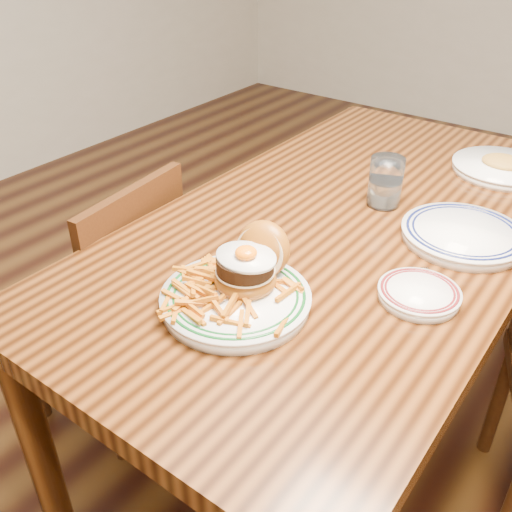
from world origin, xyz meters
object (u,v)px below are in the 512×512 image
Objects in this scene: chair_left at (116,300)px; main_plate at (240,285)px; table at (348,249)px; side_plate at (419,293)px.

chair_left is 0.66m from main_plate.
table is 5.22× the size of main_plate.
side_plate is at bearing 1.01° from chair_left.
main_plate is (-0.01, -0.43, 0.13)m from table.
side_plate is at bearing 32.11° from main_plate.
table is 0.68m from chair_left.
main_plate reaches higher than side_plate.
main_plate is (0.55, -0.11, 0.35)m from chair_left.
main_plate is 0.35m from side_plate.
side_plate is at bearing -38.60° from table.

